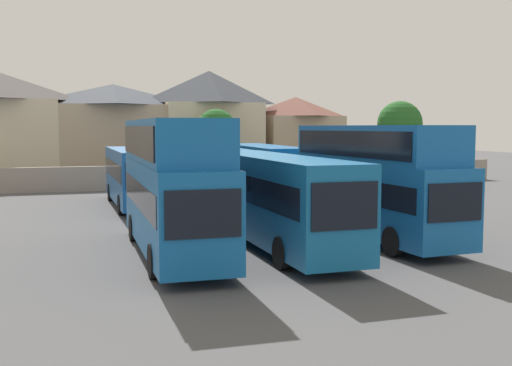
{
  "coord_description": "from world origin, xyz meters",
  "views": [
    {
      "loc": [
        -7.93,
        -22.55,
        4.67
      ],
      "look_at": [
        0.0,
        3.0,
        2.24
      ],
      "focal_mm": 43.51,
      "sensor_mm": 36.0,
      "label": 1
    }
  ],
  "objects_px": {
    "bus_4": "(135,174)",
    "tree_left_of_lot": "(400,124)",
    "bus_5": "(211,172)",
    "house_terrace_centre": "(114,131)",
    "house_terrace_far_right": "(295,136)",
    "bus_3": "(374,176)",
    "bus_2": "(276,195)",
    "tree_behind_wall": "(216,130)",
    "bus_6": "(263,170)",
    "house_terrace_left": "(3,127)",
    "bus_1": "(173,179)",
    "house_terrace_right": "(209,124)"
  },
  "relations": [
    {
      "from": "house_terrace_left",
      "to": "house_terrace_right",
      "type": "xyz_separation_m",
      "value": [
        17.51,
        -0.18,
        0.33
      ]
    },
    {
      "from": "bus_5",
      "to": "house_terrace_left",
      "type": "height_order",
      "value": "house_terrace_left"
    },
    {
      "from": "bus_6",
      "to": "bus_3",
      "type": "bearing_deg",
      "value": 3.91
    },
    {
      "from": "bus_1",
      "to": "bus_2",
      "type": "bearing_deg",
      "value": 95.38
    },
    {
      "from": "bus_4",
      "to": "bus_6",
      "type": "xyz_separation_m",
      "value": [
        7.89,
        -0.01,
        0.07
      ]
    },
    {
      "from": "house_terrace_far_right",
      "to": "bus_1",
      "type": "bearing_deg",
      "value": -117.54
    },
    {
      "from": "house_terrace_centre",
      "to": "house_terrace_right",
      "type": "distance_m",
      "value": 8.54
    },
    {
      "from": "bus_2",
      "to": "bus_5",
      "type": "relative_size",
      "value": 1.03
    },
    {
      "from": "bus_5",
      "to": "house_terrace_right",
      "type": "bearing_deg",
      "value": 168.92
    },
    {
      "from": "bus_5",
      "to": "house_terrace_left",
      "type": "bearing_deg",
      "value": -143.25
    },
    {
      "from": "bus_4",
      "to": "house_terrace_left",
      "type": "xyz_separation_m",
      "value": [
        -8.71,
        18.88,
        2.7
      ]
    },
    {
      "from": "bus_4",
      "to": "house_terrace_far_right",
      "type": "xyz_separation_m",
      "value": [
        17.51,
        19.6,
        1.9
      ]
    },
    {
      "from": "bus_6",
      "to": "house_terrace_centre",
      "type": "height_order",
      "value": "house_terrace_centre"
    },
    {
      "from": "tree_left_of_lot",
      "to": "tree_behind_wall",
      "type": "relative_size",
      "value": 1.1
    },
    {
      "from": "house_terrace_centre",
      "to": "house_terrace_right",
      "type": "bearing_deg",
      "value": -6.76
    },
    {
      "from": "tree_behind_wall",
      "to": "house_terrace_right",
      "type": "bearing_deg",
      "value": 82.18
    },
    {
      "from": "bus_1",
      "to": "house_terrace_left",
      "type": "xyz_separation_m",
      "value": [
        -8.54,
        33.17,
        1.86
      ]
    },
    {
      "from": "house_terrace_far_right",
      "to": "bus_5",
      "type": "bearing_deg",
      "value": -123.41
    },
    {
      "from": "bus_6",
      "to": "tree_left_of_lot",
      "type": "xyz_separation_m",
      "value": [
        14.25,
        8.1,
        2.86
      ]
    },
    {
      "from": "bus_2",
      "to": "bus_6",
      "type": "distance_m",
      "value": 14.52
    },
    {
      "from": "bus_2",
      "to": "bus_3",
      "type": "xyz_separation_m",
      "value": [
        4.41,
        0.31,
        0.64
      ]
    },
    {
      "from": "house_terrace_right",
      "to": "house_terrace_far_right",
      "type": "bearing_deg",
      "value": 5.93
    },
    {
      "from": "bus_1",
      "to": "bus_5",
      "type": "relative_size",
      "value": 0.93
    },
    {
      "from": "bus_5",
      "to": "house_terrace_right",
      "type": "height_order",
      "value": "house_terrace_right"
    },
    {
      "from": "bus_5",
      "to": "tree_left_of_lot",
      "type": "height_order",
      "value": "tree_left_of_lot"
    },
    {
      "from": "bus_3",
      "to": "bus_4",
      "type": "distance_m",
      "value": 16.01
    },
    {
      "from": "bus_2",
      "to": "bus_5",
      "type": "distance_m",
      "value": 13.96
    },
    {
      "from": "bus_1",
      "to": "bus_3",
      "type": "distance_m",
      "value": 8.5
    },
    {
      "from": "bus_5",
      "to": "tree_behind_wall",
      "type": "distance_m",
      "value": 13.29
    },
    {
      "from": "bus_2",
      "to": "house_terrace_centre",
      "type": "xyz_separation_m",
      "value": [
        -3.55,
        33.67,
        2.25
      ]
    },
    {
      "from": "bus_5",
      "to": "house_terrace_centre",
      "type": "distance_m",
      "value": 20.3
    },
    {
      "from": "bus_6",
      "to": "tree_behind_wall",
      "type": "relative_size",
      "value": 1.91
    },
    {
      "from": "house_terrace_left",
      "to": "bus_4",
      "type": "bearing_deg",
      "value": -65.23
    },
    {
      "from": "bus_4",
      "to": "house_terrace_centre",
      "type": "xyz_separation_m",
      "value": [
        0.35,
        19.7,
        2.35
      ]
    },
    {
      "from": "bus_6",
      "to": "tree_left_of_lot",
      "type": "bearing_deg",
      "value": 121.77
    },
    {
      "from": "bus_6",
      "to": "house_terrace_far_right",
      "type": "distance_m",
      "value": 21.92
    },
    {
      "from": "house_terrace_centre",
      "to": "house_terrace_far_right",
      "type": "bearing_deg",
      "value": -0.32
    },
    {
      "from": "bus_1",
      "to": "house_terrace_left",
      "type": "distance_m",
      "value": 34.31
    },
    {
      "from": "bus_1",
      "to": "house_terrace_left",
      "type": "height_order",
      "value": "house_terrace_left"
    },
    {
      "from": "bus_4",
      "to": "house_terrace_right",
      "type": "bearing_deg",
      "value": 154.24
    },
    {
      "from": "bus_4",
      "to": "tree_left_of_lot",
      "type": "height_order",
      "value": "tree_left_of_lot"
    },
    {
      "from": "bus_3",
      "to": "tree_behind_wall",
      "type": "distance_m",
      "value": 26.32
    },
    {
      "from": "house_terrace_left",
      "to": "house_terrace_right",
      "type": "distance_m",
      "value": 17.51
    },
    {
      "from": "bus_3",
      "to": "house_terrace_centre",
      "type": "bearing_deg",
      "value": -169.27
    },
    {
      "from": "bus_4",
      "to": "house_terrace_left",
      "type": "bearing_deg",
      "value": -155.79
    },
    {
      "from": "bus_6",
      "to": "bus_1",
      "type": "bearing_deg",
      "value": -27.26
    },
    {
      "from": "bus_4",
      "to": "house_terrace_far_right",
      "type": "distance_m",
      "value": 26.35
    },
    {
      "from": "tree_left_of_lot",
      "to": "house_terrace_left",
      "type": "bearing_deg",
      "value": 160.74
    },
    {
      "from": "bus_1",
      "to": "bus_3",
      "type": "height_order",
      "value": "bus_1"
    },
    {
      "from": "bus_1",
      "to": "house_terrace_right",
      "type": "distance_m",
      "value": 34.26
    }
  ]
}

